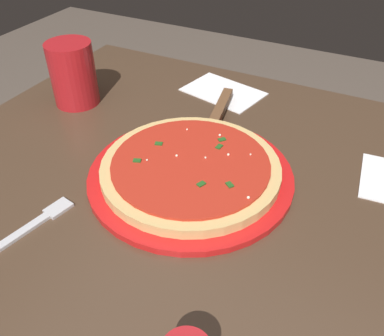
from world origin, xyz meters
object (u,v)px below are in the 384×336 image
pizza (192,168)px  fork (19,234)px  pizza_server (216,119)px  napkin_folded_right (223,92)px  cup_tall_drink (73,74)px  serving_plate (192,176)px

pizza → fork: pizza is taller
pizza_server → pizza: bearing=100.6°
napkin_folded_right → pizza_server: bearing=107.4°
pizza → pizza_server: 0.16m
cup_tall_drink → fork: size_ratio=0.65×
napkin_folded_right → fork: 0.50m
pizza → cup_tall_drink: (0.31, -0.11, 0.04)m
serving_plate → fork: size_ratio=1.69×
pizza → cup_tall_drink: size_ratio=2.25×
napkin_folded_right → fork: bearing=80.6°
serving_plate → pizza_server: 0.16m
serving_plate → fork: 0.26m
cup_tall_drink → pizza: bearing=160.3°
napkin_folded_right → serving_plate: bearing=103.7°
pizza → fork: bearing=54.3°
pizza → cup_tall_drink: 0.33m
serving_plate → napkin_folded_right: bearing=-76.3°
serving_plate → pizza: bearing=-115.8°
napkin_folded_right → pizza: bearing=103.7°
pizza → fork: (0.15, 0.21, -0.02)m
cup_tall_drink → napkin_folded_right: cup_tall_drink is taller
pizza_server → napkin_folded_right: 0.13m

